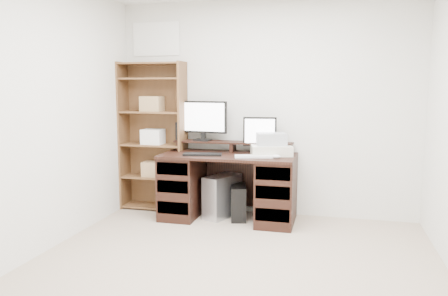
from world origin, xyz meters
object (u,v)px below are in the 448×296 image
at_px(desk, 229,185).
at_px(tower_silver, 222,196).
at_px(tower_black, 238,202).
at_px(monitor_wide, 203,119).
at_px(monitor_small, 260,134).
at_px(bookshelf, 154,135).
at_px(printer, 271,150).

distance_m(desk, tower_silver, 0.18).
relative_size(tower_silver, tower_black, 1.17).
xyz_separation_m(monitor_wide, monitor_small, (0.69, -0.05, -0.16)).
bearing_deg(monitor_small, bookshelf, 171.36).
distance_m(monitor_small, bookshelf, 1.32).
bearing_deg(monitor_wide, tower_silver, -22.49).
distance_m(monitor_wide, monitor_small, 0.71).
relative_size(tower_black, bookshelf, 0.23).
bearing_deg(desk, monitor_wide, 149.35).
relative_size(monitor_wide, tower_silver, 1.20).
relative_size(desk, monitor_wide, 2.54).
distance_m(tower_black, bookshelf, 1.33).
bearing_deg(bookshelf, desk, -12.05).
relative_size(desk, tower_black, 3.58).
bearing_deg(printer, monitor_small, 130.20).
height_order(monitor_small, tower_silver, monitor_small).
bearing_deg(printer, tower_silver, 164.21).
bearing_deg(monitor_small, printer, -40.57).
bearing_deg(bookshelf, tower_silver, -9.39).
distance_m(monitor_wide, tower_silver, 0.94).
relative_size(tower_silver, bookshelf, 0.27).
bearing_deg(monitor_wide, printer, -3.80).
height_order(monitor_small, printer, monitor_small).
distance_m(monitor_small, tower_silver, 0.85).
height_order(monitor_wide, bookshelf, bookshelf).
xyz_separation_m(desk, monitor_wide, (-0.36, 0.21, 0.74)).
bearing_deg(desk, monitor_small, 26.40).
bearing_deg(bookshelf, monitor_small, -2.23).
distance_m(monitor_wide, printer, 0.91).
bearing_deg(tower_black, tower_silver, 157.00).
bearing_deg(bookshelf, printer, -5.89).
distance_m(monitor_small, tower_black, 0.82).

